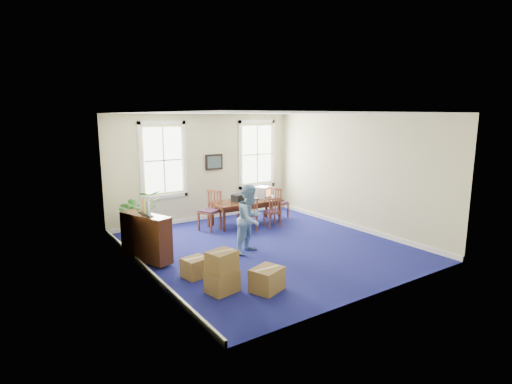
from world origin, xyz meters
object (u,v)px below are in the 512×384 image
chair_near_left (247,215)px  potted_plant (138,213)px  crt_tv (263,192)px  credenza (146,239)px  conference_table (247,212)px  man (250,219)px  cardboard_boxes (229,267)px

chair_near_left → potted_plant: size_ratio=0.76×
crt_tv → credenza: (-4.09, -1.45, -0.37)m
conference_table → potted_plant: 3.09m
chair_near_left → potted_plant: 2.89m
potted_plant → man: bearing=-56.5°
conference_table → cardboard_boxes: size_ratio=1.46×
credenza → chair_near_left: bearing=-7.2°
conference_table → potted_plant: size_ratio=1.64×
conference_table → potted_plant: potted_plant is taller
potted_plant → crt_tv: bearing=-7.2°
conference_table → cardboard_boxes: 4.46m
chair_near_left → credenza: size_ratio=0.74×
potted_plant → cardboard_boxes: bearing=-84.8°
conference_table → crt_tv: (0.61, 0.05, 0.52)m
man → cardboard_boxes: man is taller
credenza → potted_plant: (0.44, 1.92, 0.12)m
potted_plant → credenza: bearing=-103.0°
conference_table → cardboard_boxes: (-2.66, -3.58, 0.05)m
crt_tv → credenza: bearing=174.6°
chair_near_left → cardboard_boxes: 3.65m
man → cardboard_boxes: size_ratio=1.13×
crt_tv → man: bearing=-155.5°
man → cardboard_boxes: bearing=-157.6°
credenza → cardboard_boxes: (0.82, -2.17, -0.10)m
chair_near_left → cardboard_boxes: bearing=49.4°
chair_near_left → man: 1.72m
conference_table → credenza: bearing=-155.6°
man → potted_plant: 3.20m
crt_tv → cardboard_boxes: (-3.27, -3.62, -0.47)m
crt_tv → chair_near_left: bearing=-168.9°
conference_table → credenza: credenza is taller
conference_table → credenza: 3.76m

